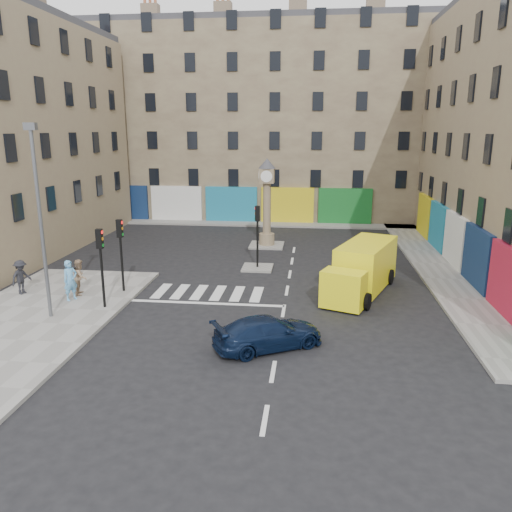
% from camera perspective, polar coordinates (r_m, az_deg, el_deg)
% --- Properties ---
extents(ground, '(120.00, 120.00, 0.00)m').
position_cam_1_polar(ground, '(22.38, 3.01, -7.18)').
color(ground, black).
rests_on(ground, ground).
extents(sidewalk_left, '(7.00, 16.00, 0.15)m').
position_cam_1_polar(sidewalk_left, '(23.84, -24.98, -7.01)').
color(sidewalk_left, gray).
rests_on(sidewalk_left, ground).
extents(sidewalk_right, '(2.60, 30.00, 0.15)m').
position_cam_1_polar(sidewalk_right, '(32.71, 19.55, -0.88)').
color(sidewalk_right, gray).
rests_on(sidewalk_right, ground).
extents(sidewalk_far, '(32.00, 2.40, 0.15)m').
position_cam_1_polar(sidewalk_far, '(44.06, -0.37, 3.74)').
color(sidewalk_far, gray).
rests_on(sidewalk_far, ground).
extents(island_near, '(1.80, 1.80, 0.12)m').
position_cam_1_polar(island_near, '(30.09, 0.17, -1.35)').
color(island_near, gray).
rests_on(island_near, ground).
extents(island_far, '(2.40, 2.40, 0.12)m').
position_cam_1_polar(island_far, '(35.87, 1.23, 1.24)').
color(island_far, gray).
rests_on(island_far, ground).
extents(building_far, '(32.00, 10.00, 17.00)m').
position_cam_1_polar(building_far, '(49.06, 0.45, 14.72)').
color(building_far, gray).
rests_on(building_far, ground).
extents(building_left, '(8.00, 20.00, 15.00)m').
position_cam_1_polar(building_left, '(38.51, -25.71, 11.94)').
color(building_left, '#8A7A5A').
rests_on(building_left, ground).
extents(traffic_light_left_near, '(0.28, 0.22, 3.70)m').
position_cam_1_polar(traffic_light_left_near, '(23.71, -17.32, 0.06)').
color(traffic_light_left_near, black).
rests_on(traffic_light_left_near, sidewalk_left).
extents(traffic_light_left_far, '(0.28, 0.22, 3.70)m').
position_cam_1_polar(traffic_light_left_far, '(25.86, -15.22, 1.37)').
color(traffic_light_left_far, black).
rests_on(traffic_light_left_far, sidewalk_left).
extents(traffic_light_island, '(0.28, 0.22, 3.70)m').
position_cam_1_polar(traffic_light_island, '(29.50, 0.17, 3.39)').
color(traffic_light_island, black).
rests_on(traffic_light_island, island_near).
extents(lamp_post, '(0.50, 0.25, 8.30)m').
position_cam_1_polar(lamp_post, '(22.92, -23.48, 4.59)').
color(lamp_post, '#595B60').
rests_on(lamp_post, sidewalk_left).
extents(clock_pillar, '(1.20, 1.20, 6.10)m').
position_cam_1_polar(clock_pillar, '(35.24, 1.26, 6.77)').
color(clock_pillar, '#8A7A5A').
rests_on(clock_pillar, island_far).
extents(navy_sedan, '(4.59, 3.67, 1.25)m').
position_cam_1_polar(navy_sedan, '(19.35, 1.41, -8.74)').
color(navy_sedan, black).
rests_on(navy_sedan, ground).
extents(yellow_van, '(4.34, 7.03, 2.46)m').
position_cam_1_polar(yellow_van, '(26.24, 12.04, -1.41)').
color(yellow_van, '#FFF315').
rests_on(yellow_van, ground).
extents(pedestrian_blue, '(0.78, 0.86, 1.97)m').
position_cam_1_polar(pedestrian_blue, '(25.61, -20.45, -2.61)').
color(pedestrian_blue, '#60A8DC').
rests_on(pedestrian_blue, sidewalk_left).
extents(pedestrian_tan, '(0.87, 1.01, 1.78)m').
position_cam_1_polar(pedestrian_tan, '(26.38, -19.47, -2.25)').
color(pedestrian_tan, '#A08163').
rests_on(pedestrian_tan, sidewalk_left).
extents(pedestrian_dark, '(0.96, 1.27, 1.74)m').
position_cam_1_polar(pedestrian_dark, '(27.54, -25.26, -2.19)').
color(pedestrian_dark, black).
rests_on(pedestrian_dark, sidewalk_left).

